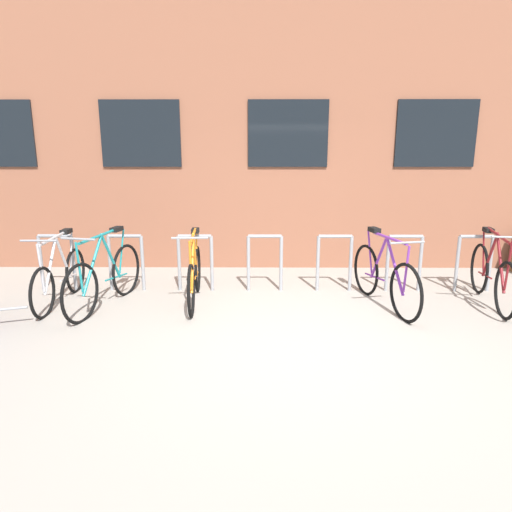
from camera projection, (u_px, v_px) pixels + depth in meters
name	position (u px, v px, depth m)	size (l,w,h in m)	color
ground_plane	(303.00, 346.00, 4.65)	(42.00, 42.00, 0.00)	#9E998E
storefront_building	(281.00, 83.00, 9.87)	(28.00, 5.99, 6.89)	brown
bike_rack	(265.00, 257.00, 6.39)	(6.52, 0.05, 0.83)	gray
bicycle_orange	(195.00, 275.00, 5.94)	(0.44, 1.70, 1.00)	black
bicycle_silver	(60.00, 277.00, 5.90)	(0.44, 1.67, 0.97)	black
bicycle_purple	(384.00, 277.00, 5.78)	(0.54, 1.76, 1.00)	black
bicycle_teal	(105.00, 277.00, 5.76)	(0.54, 1.78, 1.02)	black
bicycle_maroon	(492.00, 275.00, 5.87)	(0.46, 1.75, 1.02)	black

